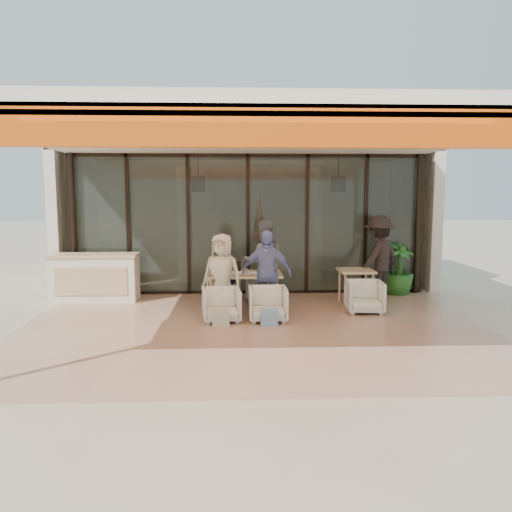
{
  "coord_description": "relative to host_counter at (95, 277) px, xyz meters",
  "views": [
    {
      "loc": [
        -0.27,
        -8.35,
        2.3
      ],
      "look_at": [
        0.1,
        0.9,
        1.15
      ],
      "focal_mm": 35.0,
      "sensor_mm": 36.0,
      "label": 1
    }
  ],
  "objects": [
    {
      "name": "ground",
      "position": [
        3.3,
        -2.3,
        -0.53
      ],
      "size": [
        70.0,
        70.0,
        0.0
      ],
      "primitive_type": "plane",
      "color": "#C6B293",
      "rests_on": "ground"
    },
    {
      "name": "terrace_floor",
      "position": [
        3.3,
        -2.3,
        -0.53
      ],
      "size": [
        8.0,
        6.0,
        0.01
      ],
      "primitive_type": "cube",
      "color": "tan",
      "rests_on": "ground"
    },
    {
      "name": "terrace_structure",
      "position": [
        3.3,
        -2.56,
        2.72
      ],
      "size": [
        8.0,
        6.0,
        3.4
      ],
      "color": "silver",
      "rests_on": "ground"
    },
    {
      "name": "glass_storefront",
      "position": [
        3.3,
        0.7,
        1.07
      ],
      "size": [
        8.08,
        0.1,
        3.2
      ],
      "color": "#9EADA3",
      "rests_on": "ground"
    },
    {
      "name": "interior_block",
      "position": [
        3.3,
        3.02,
        1.7
      ],
      "size": [
        9.05,
        3.62,
        3.52
      ],
      "color": "silver",
      "rests_on": "ground"
    },
    {
      "name": "host_counter",
      "position": [
        0.0,
        0.0,
        0.0
      ],
      "size": [
        1.85,
        0.65,
        1.04
      ],
      "color": "silver",
      "rests_on": "ground"
    },
    {
      "name": "dining_table",
      "position": [
        3.17,
        -0.84,
        0.16
      ],
      "size": [
        1.5,
        0.9,
        0.93
      ],
      "color": "#D3AF80",
      "rests_on": "ground"
    },
    {
      "name": "chair_far_left",
      "position": [
        2.76,
        0.1,
        -0.23
      ],
      "size": [
        0.73,
        0.7,
        0.61
      ],
      "primitive_type": "imported",
      "rotation": [
        0.0,
        0.0,
        2.84
      ],
      "color": "white",
      "rests_on": "ground"
    },
    {
      "name": "chair_far_right",
      "position": [
        3.6,
        0.1,
        -0.21
      ],
      "size": [
        0.74,
        0.71,
        0.64
      ],
      "primitive_type": "imported",
      "rotation": [
        0.0,
        0.0,
        2.92
      ],
      "color": "white",
      "rests_on": "ground"
    },
    {
      "name": "chair_near_left",
      "position": [
        2.76,
        -1.8,
        -0.19
      ],
      "size": [
        0.73,
        0.69,
        0.68
      ],
      "primitive_type": "imported",
      "rotation": [
        0.0,
        0.0,
        0.11
      ],
      "color": "white",
      "rests_on": "ground"
    },
    {
      "name": "chair_near_right",
      "position": [
        3.6,
        -1.8,
        -0.18
      ],
      "size": [
        0.69,
        0.64,
        0.7
      ],
      "primitive_type": "imported",
      "rotation": [
        0.0,
        0.0,
        0.01
      ],
      "color": "white",
      "rests_on": "ground"
    },
    {
      "name": "diner_navy",
      "position": [
        2.76,
        -0.4,
        0.21
      ],
      "size": [
        0.56,
        0.39,
        1.49
      ],
      "primitive_type": "imported",
      "rotation": [
        0.0,
        0.0,
        3.08
      ],
      "color": "#1A213A",
      "rests_on": "ground"
    },
    {
      "name": "diner_grey",
      "position": [
        3.6,
        -0.4,
        0.35
      ],
      "size": [
        0.92,
        0.76,
        1.76
      ],
      "primitive_type": "imported",
      "rotation": [
        0.0,
        0.0,
        3.25
      ],
      "color": "slate",
      "rests_on": "ground"
    },
    {
      "name": "diner_cream",
      "position": [
        2.76,
        -1.3,
        0.25
      ],
      "size": [
        0.88,
        0.71,
        1.57
      ],
      "primitive_type": "imported",
      "rotation": [
        0.0,
        0.0,
        -0.32
      ],
      "color": "beige",
      "rests_on": "ground"
    },
    {
      "name": "diner_periwinkle",
      "position": [
        3.6,
        -1.3,
        0.28
      ],
      "size": [
        1.01,
        0.58,
        1.63
      ],
      "primitive_type": "imported",
      "rotation": [
        0.0,
        0.0,
        -0.21
      ],
      "color": "#7782C7",
      "rests_on": "ground"
    },
    {
      "name": "tote_bag_cream",
      "position": [
        2.76,
        -2.2,
        -0.36
      ],
      "size": [
        0.3,
        0.1,
        0.34
      ],
      "primitive_type": "cube",
      "color": "silver",
      "rests_on": "ground"
    },
    {
      "name": "tote_bag_blue",
      "position": [
        3.6,
        -2.2,
        -0.36
      ],
      "size": [
        0.3,
        0.1,
        0.34
      ],
      "primitive_type": "cube",
      "color": "#99BFD8",
      "rests_on": "ground"
    },
    {
      "name": "side_table",
      "position": [
        5.51,
        -0.49,
        0.11
      ],
      "size": [
        0.7,
        0.7,
        0.74
      ],
      "color": "#D3AF80",
      "rests_on": "ground"
    },
    {
      "name": "side_chair",
      "position": [
        5.51,
        -1.24,
        -0.18
      ],
      "size": [
        0.73,
        0.69,
        0.71
      ],
      "primitive_type": "imported",
      "rotation": [
        0.0,
        0.0,
        -0.08
      ],
      "color": "white",
      "rests_on": "ground"
    },
    {
      "name": "standing_woman",
      "position": [
        6.17,
        0.13,
        0.39
      ],
      "size": [
        1.34,
        1.3,
        1.84
      ],
      "primitive_type": "imported",
      "rotation": [
        0.0,
        0.0,
        3.87
      ],
      "color": "black",
      "rests_on": "ground"
    },
    {
      "name": "potted_palm",
      "position": [
        6.72,
        0.48,
        0.09
      ],
      "size": [
        0.93,
        0.93,
        1.23
      ],
      "primitive_type": "imported",
      "rotation": [
        0.0,
        0.0,
        0.46
      ],
      "color": "#1E5919",
      "rests_on": "ground"
    }
  ]
}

